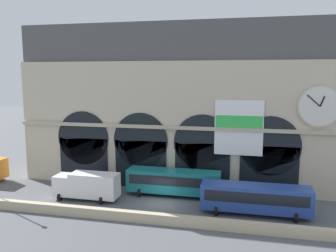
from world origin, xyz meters
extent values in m
plane|color=#54565B|center=(0.00, 0.00, 0.00)|extent=(200.00, 200.00, 0.00)
cube|color=#BCAD8C|center=(0.00, -5.15, 0.50)|extent=(90.00, 0.70, 1.00)
cube|color=beige|center=(0.00, 7.42, 7.94)|extent=(40.56, 4.84, 15.88)
cube|color=#4C4C4C|center=(0.00, 7.72, 18.26)|extent=(40.56, 4.24, 4.76)
cube|color=black|center=(-11.70, 4.95, 3.03)|extent=(6.67, 0.20, 6.06)
cylinder|color=black|center=(-11.70, 4.95, 6.06)|extent=(7.02, 0.20, 7.02)
cube|color=black|center=(-3.90, 4.95, 3.03)|extent=(6.67, 0.20, 6.06)
cylinder|color=black|center=(-3.90, 4.95, 6.06)|extent=(7.02, 0.20, 7.02)
cube|color=black|center=(3.90, 4.95, 3.03)|extent=(6.67, 0.20, 6.06)
cylinder|color=black|center=(3.90, 4.95, 6.06)|extent=(7.02, 0.20, 7.02)
cube|color=black|center=(11.70, 4.95, 3.03)|extent=(6.67, 0.20, 6.06)
cylinder|color=black|center=(11.70, 4.95, 6.06)|extent=(7.02, 0.20, 7.02)
cylinder|color=beige|center=(16.79, 4.85, 10.80)|extent=(4.72, 0.25, 4.72)
cylinder|color=silver|center=(16.79, 4.73, 10.80)|extent=(4.37, 0.06, 4.37)
cube|color=black|center=(16.98, 4.67, 11.36)|extent=(0.54, 0.04, 1.19)
cube|color=black|center=(16.10, 4.65, 11.42)|extent=(1.46, 0.04, 1.33)
cube|color=white|center=(8.12, 4.83, 8.12)|extent=(5.59, 0.12, 6.51)
cube|color=green|center=(8.12, 4.75, 8.82)|extent=(5.37, 0.04, 1.44)
cube|color=#B6AB91|center=(0.00, 4.85, 7.89)|extent=(40.56, 0.50, 0.44)
cube|color=white|center=(-11.46, -0.56, 1.57)|extent=(2.00, 2.30, 2.30)
cube|color=white|center=(-7.71, -0.56, 1.77)|extent=(5.50, 2.30, 2.70)
cylinder|color=black|center=(-11.56, -1.60, 0.42)|extent=(0.28, 0.84, 0.84)
cylinder|color=black|center=(-11.56, 0.47, 0.42)|extent=(0.28, 0.84, 0.84)
cylinder|color=black|center=(-6.46, -1.60, 0.42)|extent=(0.28, 0.84, 0.84)
cylinder|color=black|center=(-6.46, 0.47, 0.42)|extent=(0.28, 0.84, 0.84)
cube|color=#19727A|center=(0.80, 2.76, 1.80)|extent=(11.00, 2.50, 2.60)
cube|color=black|center=(0.80, 1.49, 2.15)|extent=(10.12, 0.04, 1.10)
cylinder|color=black|center=(-3.05, 1.64, 0.50)|extent=(0.28, 1.00, 1.00)
cylinder|color=black|center=(-3.05, 3.89, 0.50)|extent=(0.28, 1.00, 1.00)
cylinder|color=black|center=(4.65, 1.64, 0.50)|extent=(0.28, 1.00, 1.00)
cylinder|color=black|center=(4.65, 3.89, 0.50)|extent=(0.28, 1.00, 1.00)
cube|color=#28479E|center=(10.09, -0.82, 1.80)|extent=(11.00, 2.50, 2.60)
cube|color=black|center=(10.09, -2.09, 2.15)|extent=(10.12, 0.04, 1.10)
cylinder|color=black|center=(6.24, -1.94, 0.50)|extent=(0.28, 1.00, 1.00)
cylinder|color=black|center=(6.24, 0.31, 0.50)|extent=(0.28, 1.00, 1.00)
cylinder|color=black|center=(13.94, -1.94, 0.50)|extent=(0.28, 1.00, 1.00)
cylinder|color=black|center=(13.94, 0.31, 0.50)|extent=(0.28, 1.00, 1.00)
camera|label=1|loc=(8.84, -35.68, 14.21)|focal=36.89mm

